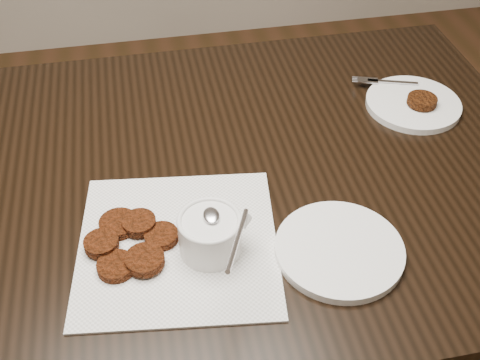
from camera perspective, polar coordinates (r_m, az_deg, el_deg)
name	(u,v)px	position (r m, az deg, el deg)	size (l,w,h in m)	color
table	(198,295)	(1.38, -4.07, -11.04)	(1.40, 0.90, 0.75)	black
napkin	(178,244)	(0.98, -6.02, -6.15)	(0.32, 0.32, 0.00)	white
sauce_ramekin	(209,219)	(0.91, -3.00, -3.81)	(0.13, 0.13, 0.14)	white
patty_cluster	(134,239)	(0.98, -10.26, -5.64)	(0.21, 0.21, 0.02)	maroon
plate_with_patty	(414,101)	(1.31, 16.47, 7.35)	(0.20, 0.20, 0.03)	white
plate_empty	(339,250)	(0.97, 9.59, -6.66)	(0.21, 0.21, 0.01)	white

